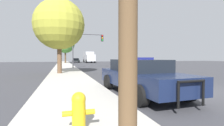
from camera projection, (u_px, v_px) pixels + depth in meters
The scene contains 9 objects.
ground_plane at pixel (186, 90), 8.10m from camera, with size 110.00×110.00×0.00m, color #3D3D42.
sidewalk_left at pixel (74, 95), 6.69m from camera, with size 3.00×110.00×0.13m.
police_car at pixel (141, 76), 7.17m from camera, with size 2.33×5.28×1.52m.
fire_hydrant at pixel (79, 110), 3.30m from camera, with size 0.61×0.27×0.74m.
traffic_light at pixel (86, 43), 23.84m from camera, with size 4.26×0.35×4.68m.
car_background_distant at pixel (76, 60), 50.31m from camera, with size 2.07×4.70×1.25m.
box_truck at pixel (89, 57), 49.81m from camera, with size 2.73×7.35×3.08m.
tree_sidewalk_near at pixel (59, 24), 15.18m from camera, with size 4.41×4.41×6.47m.
tree_sidewalk_far at pixel (65, 44), 43.04m from camera, with size 4.59×4.59×7.03m.
Camera 1 is at (-5.52, -6.80, 1.52)m, focal length 28.00 mm.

